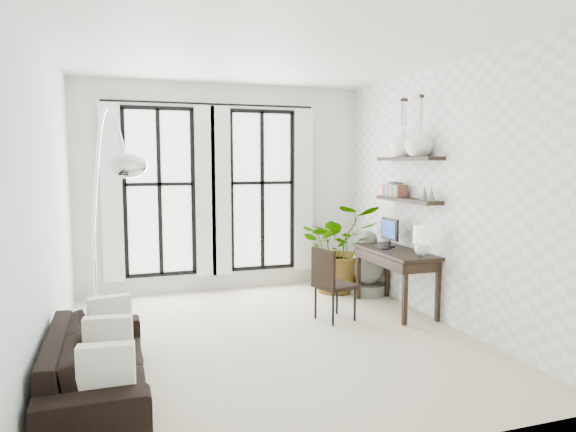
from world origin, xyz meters
name	(u,v)px	position (x,y,z in m)	size (l,w,h in m)	color
floor	(269,338)	(0.00, 0.00, 0.00)	(5.00, 5.00, 0.00)	beige
ceiling	(268,51)	(0.00, 0.00, 3.20)	(5.00, 5.00, 0.00)	white
wall_left	(46,204)	(-2.25, 0.00, 1.60)	(5.00, 5.00, 0.00)	silver
wall_right	(442,195)	(2.25, 0.00, 1.60)	(5.00, 5.00, 0.00)	white
wall_back	(225,188)	(0.00, 2.50, 1.60)	(4.50, 4.50, 0.00)	white
windows	(213,191)	(-0.20, 2.43, 1.56)	(3.26, 0.13, 2.65)	white
wall_shelves	(406,183)	(2.11, 0.61, 1.73)	(0.25, 1.30, 0.60)	black
sofa	(97,364)	(-1.80, -0.96, 0.30)	(2.02, 0.79, 0.59)	black
throw_pillows	(108,340)	(-1.70, -0.96, 0.50)	(0.40, 1.52, 0.40)	silver
plant	(340,247)	(1.65, 1.75, 0.69)	(1.24, 1.07, 1.38)	#2D7228
desk	(397,255)	(1.94, 0.53, 0.76)	(0.59, 1.39, 1.21)	black
desk_chair	(330,280)	(0.91, 0.39, 0.53)	(0.55, 0.55, 0.94)	black
arc_lamp	(105,163)	(-1.70, 0.25, 2.00)	(0.76, 2.70, 2.56)	silver
buddha	(368,268)	(1.97, 1.42, 0.41)	(0.54, 0.54, 0.97)	gray
vase_a	(419,142)	(2.11, 0.32, 2.27)	(0.37, 0.37, 0.38)	white
vase_b	(403,143)	(2.11, 0.72, 2.27)	(0.37, 0.37, 0.38)	white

